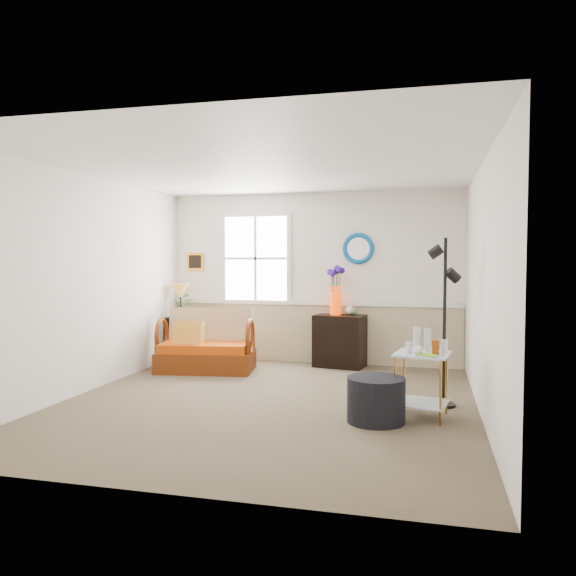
% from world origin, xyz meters
% --- Properties ---
extents(floor, '(4.50, 5.00, 0.01)m').
position_xyz_m(floor, '(0.00, 0.00, 0.00)').
color(floor, brown).
rests_on(floor, ground).
extents(ceiling, '(4.50, 5.00, 0.01)m').
position_xyz_m(ceiling, '(0.00, 0.00, 2.60)').
color(ceiling, white).
rests_on(ceiling, walls).
extents(walls, '(4.51, 5.01, 2.60)m').
position_xyz_m(walls, '(0.00, 0.00, 1.30)').
color(walls, silver).
rests_on(walls, floor).
extents(wainscot, '(4.46, 0.02, 0.90)m').
position_xyz_m(wainscot, '(0.00, 2.48, 0.45)').
color(wainscot, tan).
rests_on(wainscot, walls).
extents(chair_rail, '(4.46, 0.04, 0.06)m').
position_xyz_m(chair_rail, '(0.00, 2.47, 0.92)').
color(chair_rail, silver).
rests_on(chair_rail, walls).
extents(window, '(1.14, 0.06, 1.44)m').
position_xyz_m(window, '(-0.90, 2.47, 1.60)').
color(window, white).
rests_on(window, walls).
extents(picture, '(0.28, 0.03, 0.28)m').
position_xyz_m(picture, '(-1.92, 2.48, 1.55)').
color(picture, '#C47918').
rests_on(picture, walls).
extents(mirror, '(0.47, 0.07, 0.47)m').
position_xyz_m(mirror, '(0.70, 2.48, 1.75)').
color(mirror, '#0074B3').
rests_on(mirror, walls).
extents(loveseat, '(1.43, 0.94, 0.87)m').
position_xyz_m(loveseat, '(-1.34, 1.49, 0.43)').
color(loveseat, '#642E09').
rests_on(loveseat, floor).
extents(throw_pillow, '(0.44, 0.13, 0.44)m').
position_xyz_m(throw_pillow, '(-1.55, 1.34, 0.50)').
color(throw_pillow, '#D05E1A').
rests_on(throw_pillow, loveseat).
extents(lamp_stand, '(0.48, 0.48, 0.68)m').
position_xyz_m(lamp_stand, '(-2.05, 2.14, 0.34)').
color(lamp_stand, black).
rests_on(lamp_stand, floor).
extents(table_lamp, '(0.39, 0.39, 0.52)m').
position_xyz_m(table_lamp, '(-2.03, 2.15, 0.95)').
color(table_lamp, '#C67A2A').
rests_on(table_lamp, lamp_stand).
extents(potted_plant, '(0.41, 0.44, 0.30)m').
position_xyz_m(potted_plant, '(-1.91, 2.06, 0.83)').
color(potted_plant, '#527C3D').
rests_on(potted_plant, lamp_stand).
extents(cabinet, '(0.78, 0.57, 0.77)m').
position_xyz_m(cabinet, '(0.46, 2.26, 0.38)').
color(cabinet, black).
rests_on(cabinet, floor).
extents(flower_vase, '(0.22, 0.22, 0.71)m').
position_xyz_m(flower_vase, '(0.39, 2.29, 1.12)').
color(flower_vase, '#EB3600').
rests_on(flower_vase, cabinet).
extents(side_table, '(0.59, 0.59, 0.65)m').
position_xyz_m(side_table, '(1.66, -0.19, 0.33)').
color(side_table, '#A16F26').
rests_on(side_table, floor).
extents(tabletop_items, '(0.48, 0.48, 0.24)m').
position_xyz_m(tabletop_items, '(1.70, -0.16, 0.78)').
color(tabletop_items, silver).
rests_on(tabletop_items, side_table).
extents(floor_lamp, '(0.27, 0.27, 1.82)m').
position_xyz_m(floor_lamp, '(1.89, 0.32, 0.91)').
color(floor_lamp, black).
rests_on(floor_lamp, floor).
extents(ottoman, '(0.75, 0.75, 0.44)m').
position_xyz_m(ottoman, '(1.23, -0.46, 0.22)').
color(ottoman, black).
rests_on(ottoman, floor).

